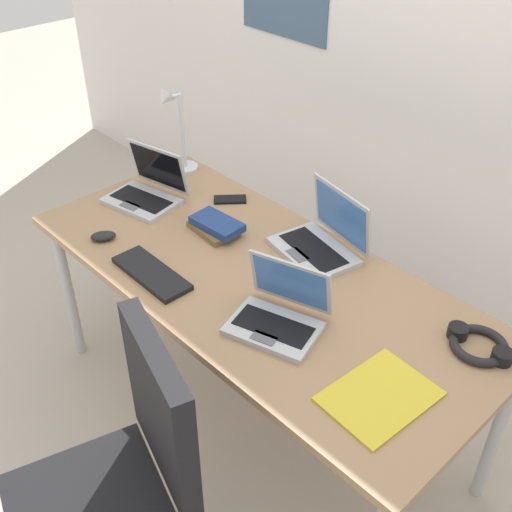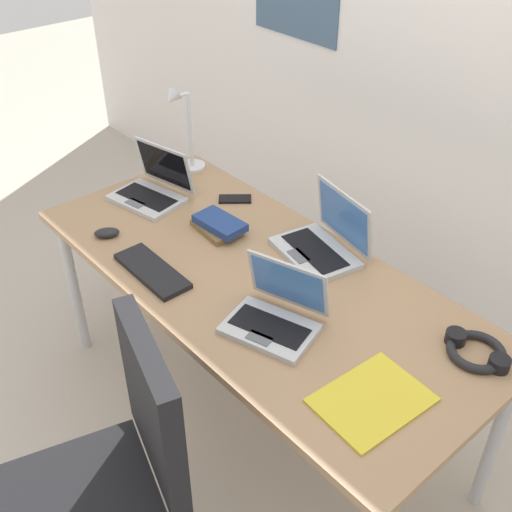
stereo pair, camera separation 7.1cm
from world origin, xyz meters
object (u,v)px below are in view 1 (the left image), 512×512
(laptop_mid_desk, at_px, (279,314))
(laptop_center, at_px, (322,240))
(external_keyboard, at_px, (152,273))
(computer_mouse, at_px, (103,236))
(book_stack, at_px, (215,226))
(headphones, at_px, (479,345))
(paper_folder_far_corner, at_px, (379,396))
(desk_lamp, at_px, (176,131))
(office_chair, at_px, (117,504))
(cell_phone, at_px, (230,199))
(laptop_front_right, at_px, (147,191))

(laptop_mid_desk, height_order, laptop_center, laptop_center)
(external_keyboard, height_order, computer_mouse, computer_mouse)
(laptop_center, bearing_deg, book_stack, -150.98)
(headphones, height_order, paper_folder_far_corner, headphones)
(headphones, xyz_separation_m, book_stack, (-1.05, -0.16, 0.01))
(desk_lamp, xyz_separation_m, office_chair, (1.01, -1.05, -0.54))
(cell_phone, height_order, headphones, headphones)
(external_keyboard, height_order, paper_folder_far_corner, external_keyboard)
(laptop_front_right, distance_m, computer_mouse, 0.33)
(headphones, bearing_deg, office_chair, -117.81)
(book_stack, bearing_deg, laptop_center, 29.02)
(laptop_center, bearing_deg, cell_phone, -179.50)
(desk_lamp, xyz_separation_m, laptop_mid_desk, (1.04, -0.41, -0.15))
(laptop_center, relative_size, headphones, 1.68)
(external_keyboard, xyz_separation_m, paper_folder_far_corner, (0.90, 0.13, -0.01))
(external_keyboard, distance_m, cell_phone, 0.58)
(computer_mouse, xyz_separation_m, office_chair, (0.77, -0.50, -0.36))
(office_chair, bearing_deg, headphones, 62.19)
(headphones, distance_m, office_chair, 1.19)
(desk_lamp, relative_size, cell_phone, 2.94)
(computer_mouse, bearing_deg, laptop_center, 73.14)
(laptop_front_right, height_order, external_keyboard, laptop_front_right)
(laptop_center, height_order, office_chair, laptop_center)
(laptop_mid_desk, distance_m, laptop_center, 0.44)
(laptop_mid_desk, relative_size, book_stack, 1.52)
(laptop_mid_desk, distance_m, paper_folder_far_corner, 0.41)
(cell_phone, xyz_separation_m, paper_folder_far_corner, (1.10, -0.41, -0.00))
(headphones, bearing_deg, laptop_front_right, -171.54)
(laptop_front_right, relative_size, cell_phone, 2.48)
(desk_lamp, height_order, paper_folder_far_corner, desk_lamp)
(cell_phone, relative_size, book_stack, 0.61)
(cell_phone, bearing_deg, external_keyboard, -29.54)
(cell_phone, distance_m, office_chair, 1.28)
(cell_phone, relative_size, headphones, 0.64)
(cell_phone, xyz_separation_m, headphones, (1.19, -0.04, 0.01))
(laptop_mid_desk, bearing_deg, book_stack, 159.69)
(office_chair, bearing_deg, paper_folder_far_corner, 54.97)
(laptop_center, height_order, headphones, laptop_center)
(computer_mouse, height_order, headphones, headphones)
(external_keyboard, xyz_separation_m, computer_mouse, (-0.31, -0.00, 0.01))
(laptop_center, relative_size, computer_mouse, 3.75)
(external_keyboard, height_order, book_stack, book_stack)
(laptop_front_right, height_order, office_chair, office_chair)
(laptop_front_right, height_order, cell_phone, laptop_front_right)
(laptop_mid_desk, distance_m, external_keyboard, 0.51)
(external_keyboard, relative_size, office_chair, 0.34)
(laptop_center, relative_size, cell_phone, 2.65)
(paper_folder_far_corner, bearing_deg, computer_mouse, -173.65)
(paper_folder_far_corner, bearing_deg, laptop_mid_desk, 178.59)
(laptop_front_right, bearing_deg, desk_lamp, 113.42)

